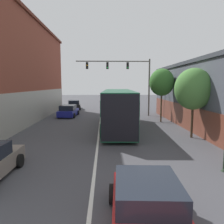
# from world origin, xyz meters

# --- Properties ---
(lane_center_line) EXTENTS (0.14, 40.38, 0.01)m
(lane_center_line) POSITION_xyz_m (0.00, 14.19, 0.00)
(lane_center_line) COLOR silver
(lane_center_line) RESTS_ON ground_plane
(building_right_storefront) EXTENTS (6.62, 21.80, 5.85)m
(building_right_storefront) POSITION_xyz_m (10.64, 15.97, 3.04)
(building_right_storefront) COLOR #4C515B
(building_right_storefront) RESTS_ON ground_plane
(bus) EXTENTS (3.13, 11.63, 3.32)m
(bus) POSITION_xyz_m (1.65, 16.53, 1.87)
(bus) COLOR #145133
(bus) RESTS_ON ground_plane
(hatchback_foreground) EXTENTS (2.33, 4.26, 1.27)m
(hatchback_foreground) POSITION_xyz_m (1.59, 2.96, 0.61)
(hatchback_foreground) COLOR red
(hatchback_foreground) RESTS_ON ground_plane
(parked_car_left_mid) EXTENTS (2.47, 4.87, 1.43)m
(parked_car_left_mid) POSITION_xyz_m (-4.37, 31.89, 0.67)
(parked_car_left_mid) COLOR black
(parked_car_left_mid) RESTS_ON ground_plane
(parked_car_left_far) EXTENTS (2.26, 4.35, 1.40)m
(parked_car_left_far) POSITION_xyz_m (-3.91, 23.81, 0.66)
(parked_car_left_far) COLOR navy
(parked_car_left_far) RESTS_ON ground_plane
(traffic_signal_gantry) EXTENTS (8.99, 0.36, 6.92)m
(traffic_signal_gantry) POSITION_xyz_m (3.00, 24.36, 5.17)
(traffic_signal_gantry) COLOR #514C47
(traffic_signal_gantry) RESTS_ON ground_plane
(street_tree_near) EXTENTS (2.68, 2.41, 4.99)m
(street_tree_near) POSITION_xyz_m (6.75, 12.88, 3.50)
(street_tree_near) COLOR #3D2D1E
(street_tree_near) RESTS_ON ground_plane
(street_tree_far) EXTENTS (2.49, 2.24, 5.43)m
(street_tree_far) POSITION_xyz_m (6.25, 19.63, 4.04)
(street_tree_far) COLOR brown
(street_tree_far) RESTS_ON ground_plane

